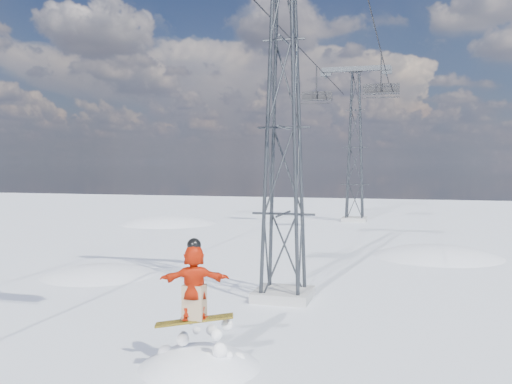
# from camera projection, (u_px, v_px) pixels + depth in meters

# --- Properties ---
(lift_tower_near) EXTENTS (5.20, 1.80, 11.43)m
(lift_tower_near) POSITION_uv_depth(u_px,v_px,m) (284.00, 128.00, 18.02)
(lift_tower_near) COLOR #999999
(lift_tower_near) RESTS_ON ground
(lift_tower_far) EXTENTS (5.20, 1.80, 11.43)m
(lift_tower_far) POSITION_uv_depth(u_px,v_px,m) (355.00, 148.00, 42.14)
(lift_tower_far) COLOR #999999
(lift_tower_far) RESTS_ON ground
(haul_cables) EXTENTS (4.46, 51.00, 0.06)m
(haul_cables) POSITION_uv_depth(u_px,v_px,m) (332.00, 35.00, 28.83)
(haul_cables) COLOR black
(haul_cables) RESTS_ON ground
(lift_chair_mid) EXTENTS (2.14, 0.62, 2.66)m
(lift_chair_mid) POSITION_uv_depth(u_px,v_px,m) (381.00, 90.00, 33.93)
(lift_chair_mid) COLOR black
(lift_chair_mid) RESTS_ON ground
(lift_chair_far) EXTENTS (2.06, 0.59, 2.56)m
(lift_chair_far) POSITION_uv_depth(u_px,v_px,m) (317.00, 97.00, 38.31)
(lift_chair_far) COLOR black
(lift_chair_far) RESTS_ON ground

